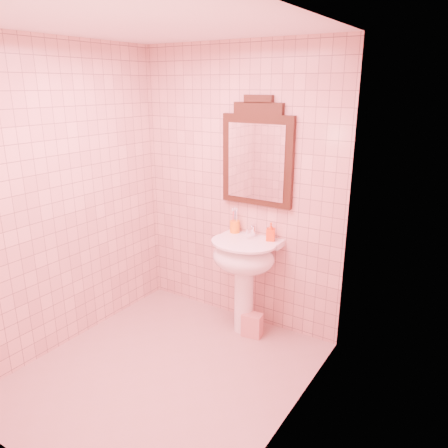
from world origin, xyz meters
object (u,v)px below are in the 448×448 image
Objects in this scene: mirror at (257,156)px; soap_dispenser at (271,232)px; towel at (252,325)px; pedestal_sink at (244,263)px; toothbrush_cup at (235,227)px.

mirror is 0.66m from soap_dispenser.
soap_dispenser is 0.86m from towel.
mirror is 1.49m from towel.
soap_dispenser reaches higher than pedestal_sink.
towel is (0.11, -0.24, -1.47)m from mirror.
soap_dispenser is at bearing -18.12° from mirror.
towel is at bearing -16.78° from pedestal_sink.
pedestal_sink is 0.57m from towel.
mirror is 4.34× the size of towel.
pedestal_sink is 0.94× the size of mirror.
toothbrush_cup reaches higher than towel.
pedestal_sink is at bearing -39.94° from toothbrush_cup.
mirror reaches higher than pedestal_sink.
toothbrush_cup is at bearing 147.53° from towel.
pedestal_sink is 4.08× the size of towel.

